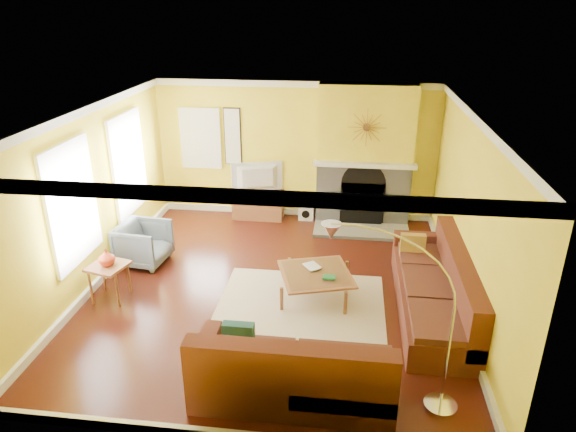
# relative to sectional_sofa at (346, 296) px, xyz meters

# --- Properties ---
(floor) EXTENTS (5.50, 6.00, 0.02)m
(floor) POSITION_rel_sectional_sofa_xyz_m (-1.11, 0.81, -0.46)
(floor) COLOR #501C10
(floor) RESTS_ON ground
(ceiling) EXTENTS (5.50, 6.00, 0.02)m
(ceiling) POSITION_rel_sectional_sofa_xyz_m (-1.11, 0.81, 2.26)
(ceiling) COLOR white
(ceiling) RESTS_ON ground
(wall_back) EXTENTS (5.50, 0.02, 2.70)m
(wall_back) POSITION_rel_sectional_sofa_xyz_m (-1.11, 3.82, 0.90)
(wall_back) COLOR yellow
(wall_back) RESTS_ON ground
(wall_front) EXTENTS (5.50, 0.02, 2.70)m
(wall_front) POSITION_rel_sectional_sofa_xyz_m (-1.11, -2.20, 0.90)
(wall_front) COLOR yellow
(wall_front) RESTS_ON ground
(wall_left) EXTENTS (0.02, 6.00, 2.70)m
(wall_left) POSITION_rel_sectional_sofa_xyz_m (-3.87, 0.81, 0.90)
(wall_left) COLOR yellow
(wall_left) RESTS_ON ground
(wall_right) EXTENTS (0.02, 6.00, 2.70)m
(wall_right) POSITION_rel_sectional_sofa_xyz_m (1.65, 0.81, 0.90)
(wall_right) COLOR yellow
(wall_right) RESTS_ON ground
(baseboard) EXTENTS (5.50, 6.00, 0.12)m
(baseboard) POSITION_rel_sectional_sofa_xyz_m (-1.11, 0.81, -0.39)
(baseboard) COLOR white
(baseboard) RESTS_ON floor
(crown_molding) EXTENTS (5.50, 6.00, 0.12)m
(crown_molding) POSITION_rel_sectional_sofa_xyz_m (-1.11, 0.81, 2.19)
(crown_molding) COLOR white
(crown_molding) RESTS_ON ceiling
(window_left_near) EXTENTS (0.06, 1.22, 1.72)m
(window_left_near) POSITION_rel_sectional_sofa_xyz_m (-3.83, 2.11, 1.05)
(window_left_near) COLOR white
(window_left_near) RESTS_ON wall_left
(window_left_far) EXTENTS (0.06, 1.22, 1.72)m
(window_left_far) POSITION_rel_sectional_sofa_xyz_m (-3.83, 0.21, 1.05)
(window_left_far) COLOR white
(window_left_far) RESTS_ON wall_left
(window_back) EXTENTS (0.82, 0.06, 1.22)m
(window_back) POSITION_rel_sectional_sofa_xyz_m (-3.01, 3.77, 1.10)
(window_back) COLOR white
(window_back) RESTS_ON wall_back
(wall_art) EXTENTS (0.34, 0.04, 1.14)m
(wall_art) POSITION_rel_sectional_sofa_xyz_m (-2.36, 3.78, 1.15)
(wall_art) COLOR white
(wall_art) RESTS_ON wall_back
(fireplace) EXTENTS (1.80, 0.40, 2.70)m
(fireplace) POSITION_rel_sectional_sofa_xyz_m (0.24, 3.61, 0.90)
(fireplace) COLOR gray
(fireplace) RESTS_ON floor
(mantel) EXTENTS (1.92, 0.22, 0.08)m
(mantel) POSITION_rel_sectional_sofa_xyz_m (0.24, 3.37, 0.80)
(mantel) COLOR white
(mantel) RESTS_ON fireplace
(hearth) EXTENTS (1.80, 0.70, 0.06)m
(hearth) POSITION_rel_sectional_sofa_xyz_m (0.24, 3.06, -0.42)
(hearth) COLOR gray
(hearth) RESTS_ON floor
(sunburst) EXTENTS (0.70, 0.04, 0.70)m
(sunburst) POSITION_rel_sectional_sofa_xyz_m (0.24, 3.38, 1.50)
(sunburst) COLOR olive
(sunburst) RESTS_ON fireplace
(rug) EXTENTS (2.40, 1.80, 0.02)m
(rug) POSITION_rel_sectional_sofa_xyz_m (-0.64, 0.45, -0.44)
(rug) COLOR beige
(rug) RESTS_ON floor
(sectional_sofa) EXTENTS (3.29, 3.78, 0.90)m
(sectional_sofa) POSITION_rel_sectional_sofa_xyz_m (0.00, 0.00, 0.00)
(sectional_sofa) COLOR #57261C
(sectional_sofa) RESTS_ON floor
(coffee_table) EXTENTS (1.25, 1.25, 0.40)m
(coffee_table) POSITION_rel_sectional_sofa_xyz_m (-0.45, 0.68, -0.25)
(coffee_table) COLOR white
(coffee_table) RESTS_ON floor
(media_console) EXTENTS (1.00, 0.45, 0.55)m
(media_console) POSITION_rel_sectional_sofa_xyz_m (-1.83, 3.54, -0.17)
(media_console) COLOR brown
(media_console) RESTS_ON floor
(tv) EXTENTS (1.01, 0.44, 0.59)m
(tv) POSITION_rel_sectional_sofa_xyz_m (-1.83, 3.54, 0.39)
(tv) COLOR black
(tv) RESTS_ON media_console
(subwoofer) EXTENTS (0.30, 0.30, 0.30)m
(subwoofer) POSITION_rel_sectional_sofa_xyz_m (-0.86, 3.61, -0.30)
(subwoofer) COLOR white
(subwoofer) RESTS_ON floor
(armchair) EXTENTS (0.86, 0.84, 0.71)m
(armchair) POSITION_rel_sectional_sofa_xyz_m (-3.38, 1.38, -0.10)
(armchair) COLOR slate
(armchair) RESTS_ON floor
(side_table) EXTENTS (0.61, 0.61, 0.55)m
(side_table) POSITION_rel_sectional_sofa_xyz_m (-3.45, 0.26, -0.17)
(side_table) COLOR brown
(side_table) RESTS_ON floor
(vase) EXTENTS (0.26, 0.26, 0.25)m
(vase) POSITION_rel_sectional_sofa_xyz_m (-3.45, 0.26, 0.22)
(vase) COLOR red
(vase) RESTS_ON side_table
(book) EXTENTS (0.32, 0.33, 0.03)m
(book) POSITION_rel_sectional_sofa_xyz_m (-0.60, 0.78, -0.04)
(book) COLOR white
(book) RESTS_ON coffee_table
(arc_lamp) EXTENTS (1.35, 0.36, 2.12)m
(arc_lamp) POSITION_rel_sectional_sofa_xyz_m (0.49, -1.44, 0.61)
(arc_lamp) COLOR silver
(arc_lamp) RESTS_ON floor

